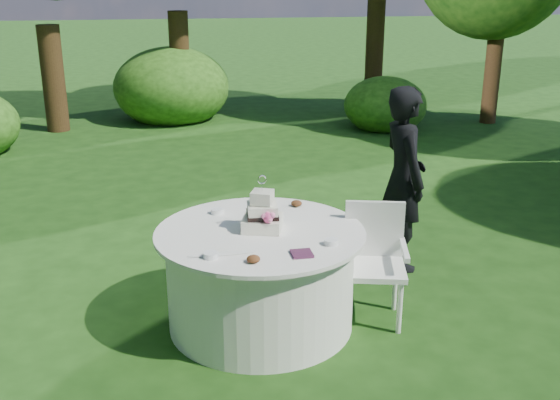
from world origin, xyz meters
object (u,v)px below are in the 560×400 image
object	(u,v)px
table	(261,278)
chair	(374,254)
cake	(263,215)
napkins	(302,254)
guest	(403,179)

from	to	relation	value
table	chair	bearing A→B (deg)	-1.83
chair	cake	bearing A→B (deg)	176.46
napkins	chair	distance (m)	0.86
guest	cake	xyz separation A→B (m)	(-1.42, -0.83, 0.05)
napkins	guest	world-z (taller)	guest
guest	cake	world-z (taller)	guest
table	cake	distance (m)	0.50
cake	chair	distance (m)	0.94
napkins	chair	bearing A→B (deg)	34.24
guest	chair	bearing A→B (deg)	146.64
guest	napkins	bearing A→B (deg)	136.25
table	cake	world-z (taller)	cake
cake	table	bearing A→B (deg)	-133.44
napkins	cake	bearing A→B (deg)	109.36
cake	chair	xyz separation A→B (m)	(0.86, -0.05, -0.36)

